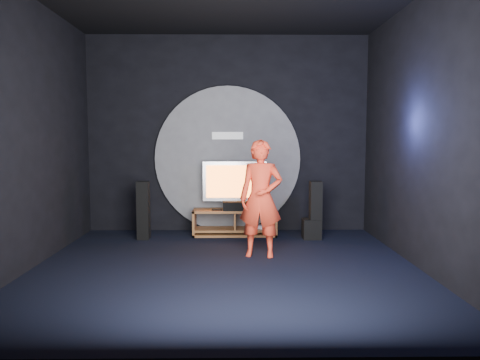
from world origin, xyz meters
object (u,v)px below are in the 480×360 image
tower_speaker_right (315,210)px  subwoofer (312,229)px  tv (235,183)px  player (261,198)px  tower_speaker_left (143,210)px  media_console (235,224)px

tower_speaker_right → subwoofer: size_ratio=2.93×
tv → subwoofer: size_ratio=3.36×
tower_speaker_right → player: 1.54m
tower_speaker_left → player: player is taller
media_console → tower_speaker_right: bearing=-13.3°
tv → player: size_ratio=0.67×
tv → subwoofer: bearing=-15.9°
tv → tower_speaker_left: tv is taller
subwoofer → tower_speaker_right: bearing=-16.3°
tv → player: (0.37, -1.52, -0.07)m
tv → tower_speaker_right: bearing=-16.0°
player → media_console: bearing=113.5°
tv → tower_speaker_left: size_ratio=1.14×
media_console → tower_speaker_left: (-1.52, -0.30, 0.29)m
subwoofer → player: player is taller
tv → tower_speaker_right: (1.34, -0.38, -0.42)m
media_console → tower_speaker_right: (1.34, -0.32, 0.29)m
player → tower_speaker_left: bearing=158.2°
subwoofer → player: 1.62m
subwoofer → media_console: bearing=166.8°
media_console → tv: bearing=95.9°
media_console → player: (0.36, -1.45, 0.63)m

